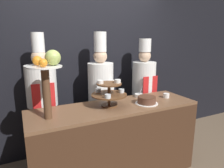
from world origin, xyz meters
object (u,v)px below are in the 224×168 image
Objects in this scene: cake_round at (147,100)px; chef_center_left at (101,92)px; serving_bowl_far at (139,95)px; chef_left at (43,100)px; chef_center_right at (144,88)px; fruit_pedestal at (48,72)px; cup_white at (166,96)px; tiered_stand at (109,92)px.

chef_center_left is at bearing 119.25° from cake_round.
chef_left reaches higher than serving_bowl_far.
fruit_pedestal is at bearing -159.18° from chef_center_right.
cup_white is at bearing -35.62° from chef_center_left.
cake_round is 1.33m from chef_left.
chef_center_right is at bearing 20.82° from fruit_pedestal.
fruit_pedestal is at bearing -174.03° from tiered_stand.
cup_white is (0.39, 0.10, -0.01)m from cake_round.
cup_white is at bearing -89.34° from chef_center_right.
cake_round is at bearing -28.60° from chef_left.
chef_center_left reaches higher than chef_left.
chef_center_right reaches higher than cake_round.
chef_left is (-1.24, 0.35, 0.01)m from serving_bowl_far.
chef_center_left reaches higher than tiered_stand.
tiered_stand reaches higher than serving_bowl_far.
fruit_pedestal is at bearing -89.00° from chef_left.
cup_white is 0.92m from chef_center_left.
serving_bowl_far is 0.08× the size of chef_left.
tiered_stand is 2.90× the size of serving_bowl_far.
serving_bowl_far is at bearing -39.03° from chef_center_left.
chef_center_right reaches higher than fruit_pedestal.
chef_left is 1.55m from chef_center_right.
tiered_stand is at bearing -162.60° from serving_bowl_far.
tiered_stand is 1.00m from chef_center_right.
fruit_pedestal is 0.74m from chef_left.
chef_left is at bearing 143.88° from tiered_stand.
fruit_pedestal is 0.38× the size of chef_center_left.
serving_bowl_far is (1.23, 0.24, -0.46)m from fruit_pedestal.
fruit_pedestal is 8.39× the size of cup_white.
chef_center_left reaches higher than fruit_pedestal.
chef_left is (-0.70, 0.51, -0.14)m from tiered_stand.
tiered_stand is 0.49m from cake_round.
chef_center_right is at bearing 0.00° from chef_center_left.
chef_center_right is (-0.01, 0.54, -0.01)m from cup_white.
cup_white is 0.05× the size of chef_center_right.
serving_bowl_far is (0.07, 0.29, -0.02)m from cake_round.
chef_left reaches higher than tiered_stand.
tiered_stand is at bearing 178.42° from cup_white.
fruit_pedestal is 2.43× the size of cake_round.
serving_bowl_far is (0.53, 0.17, -0.15)m from tiered_stand.
cake_round is at bearing -60.75° from chef_center_left.
chef_center_left is 0.74m from chef_center_right.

